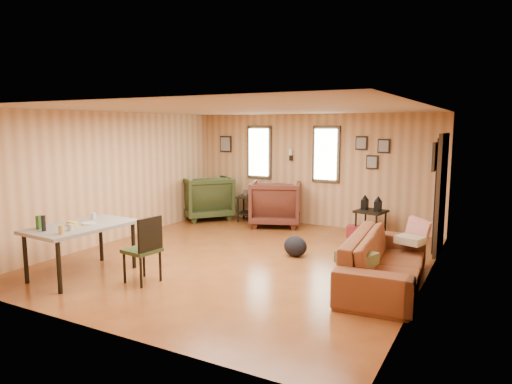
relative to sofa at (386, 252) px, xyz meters
The scene contains 11 objects.
room 2.28m from the sofa, 168.61° to the left, with size 5.54×6.04×2.44m.
sofa is the anchor object (origin of this frame).
recliner_brown 3.98m from the sofa, 137.85° to the left, with size 1.05×0.98×1.08m, color #471F15.
recliner_green 5.35m from the sofa, 151.34° to the left, with size 1.07×1.00×1.10m, color #2B3518.
end_table 4.62m from the sofa, 142.32° to the left, with size 0.65×0.61×0.71m.
side_table 2.68m from the sofa, 108.48° to the left, with size 0.61×0.61×0.83m.
cooler 2.70m from the sofa, 114.41° to the left, with size 0.36×0.28×0.23m.
backpack 1.78m from the sofa, 157.17° to the left, with size 0.46×0.39×0.34m.
sofa_pillows 0.19m from the sofa, 93.39° to the left, with size 0.96×1.94×0.40m.
dining_table 4.29m from the sofa, 156.94° to the right, with size 0.97×1.51×0.96m.
dining_chair 3.26m from the sofa, 152.89° to the right, with size 0.47×0.47×0.93m.
Camera 1 is at (3.58, -6.23, 2.14)m, focal length 32.00 mm.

